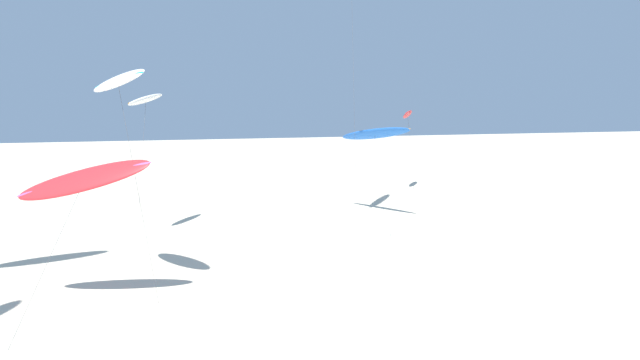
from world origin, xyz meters
name	(u,v)px	position (x,y,z in m)	size (l,w,h in m)	color
flying_kite_2	(84,180)	(-7.81, 29.23, 6.18)	(6.55, 6.79, 7.63)	red
flying_kite_4	(146,99)	(-4.89, 44.41, 10.11)	(3.20, 10.38, 10.86)	white
flying_kite_5	(118,81)	(-6.12, 31.18, 11.03)	(3.68, 6.00, 11.91)	white
flying_kite_7	(374,134)	(14.00, 45.76, 7.17)	(4.47, 11.86, 8.24)	blue
flying_kite_8	(408,114)	(23.12, 58.65, 8.49)	(3.31, 7.90, 9.01)	red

